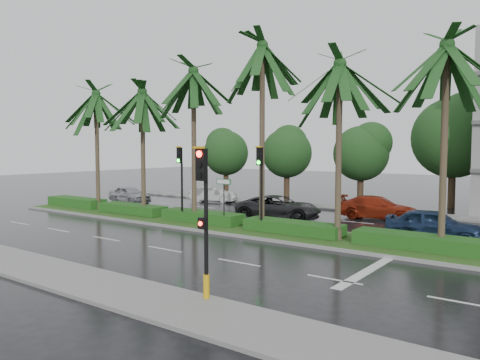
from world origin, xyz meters
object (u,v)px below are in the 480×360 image
Objects in this scene: signal_median_left at (181,173)px; car_blue at (434,225)px; signal_near at (204,216)px; street_sign at (224,190)px; car_silver at (130,195)px; car_darkgrey at (279,207)px; car_red at (378,208)px; car_white at (213,194)px.

signal_median_left reaches higher than car_blue.
signal_near is 1.68× the size of street_sign.
car_silver is at bearing 153.64° from signal_median_left.
signal_near is 16.23m from car_darkgrey.
signal_near is 12.11m from street_sign.
car_silver is (-20.43, 14.86, -1.82)m from signal_near.
car_red reaches higher than car_silver.
car_white is 0.78× the size of car_red.
street_sign is 14.40m from car_silver.
street_sign is (3.00, 0.18, -0.87)m from signal_median_left.
car_white is (-5.56, 9.78, -2.37)m from signal_median_left.
car_blue is at bearing -88.37° from car_silver.
car_red reaches higher than car_white.
car_silver is at bearing 74.16° from car_darkgrey.
car_red is at bearing 57.17° from street_sign.
street_sign is 0.53× the size of car_red.
car_darkgrey reaches higher than car_silver.
car_blue is at bearing 77.37° from signal_near.
signal_near is at bearing -54.66° from street_sign.
signal_median_left reaches higher than car_red.
car_white is (-15.56, 19.46, -1.88)m from signal_near.
signal_median_left is 13.70m from car_blue.
car_blue is (3.00, 13.39, -1.75)m from signal_near.
signal_near is 24.99m from car_white.
car_silver is 6.71m from car_white.
car_silver is 0.77× the size of car_darkgrey.
signal_near is 25.33m from car_silver.
car_white is 0.86× the size of car_blue.
street_sign is 5.12m from car_darkgrey.
street_sign is at bearing 103.09° from car_blue.
signal_near is at bearing 177.01° from car_red.
car_white is at bearing -41.42° from car_silver.
signal_median_left is 1.68× the size of street_sign.
car_red is 6.73m from car_blue.
signal_near is at bearing -120.81° from car_silver.
car_silver is 23.48m from car_blue.
street_sign is at bearing 158.71° from car_darkgrey.
signal_near is 0.83× the size of car_darkgrey.
signal_near is 13.93m from signal_median_left.
signal_median_left is 1.14× the size of car_white.
signal_median_left is 3.13m from street_sign.
signal_near reaches higher than car_red.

